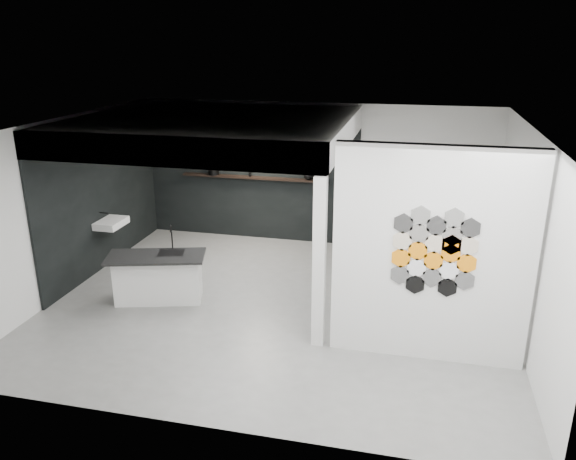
% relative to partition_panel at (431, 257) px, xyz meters
% --- Properties ---
extents(floor, '(7.00, 6.00, 0.01)m').
position_rel_partition_panel_xyz_m(floor, '(-2.23, 1.00, -1.40)').
color(floor, slate).
extents(partition_panel, '(2.45, 0.15, 2.80)m').
position_rel_partition_panel_xyz_m(partition_panel, '(0.00, 0.00, 0.00)').
color(partition_panel, silver).
rests_on(partition_panel, floor).
extents(bay_clad_back, '(4.40, 0.04, 2.35)m').
position_rel_partition_panel_xyz_m(bay_clad_back, '(-3.52, 3.97, -0.22)').
color(bay_clad_back, black).
rests_on(bay_clad_back, floor).
extents(bay_clad_left, '(0.04, 4.00, 2.35)m').
position_rel_partition_panel_xyz_m(bay_clad_left, '(-5.70, 2.00, -0.22)').
color(bay_clad_left, black).
rests_on(bay_clad_left, floor).
extents(bulkhead, '(4.40, 4.00, 0.40)m').
position_rel_partition_panel_xyz_m(bulkhead, '(-3.52, 2.00, 1.15)').
color(bulkhead, silver).
rests_on(bulkhead, corner_column).
extents(corner_column, '(0.16, 0.16, 2.35)m').
position_rel_partition_panel_xyz_m(corner_column, '(-1.41, 0.00, -0.22)').
color(corner_column, silver).
rests_on(corner_column, floor).
extents(fascia_beam, '(4.40, 0.16, 0.40)m').
position_rel_partition_panel_xyz_m(fascia_beam, '(-3.52, 0.08, 1.15)').
color(fascia_beam, silver).
rests_on(fascia_beam, corner_column).
extents(wall_basin, '(0.40, 0.60, 0.12)m').
position_rel_partition_panel_xyz_m(wall_basin, '(-5.46, 1.80, -0.55)').
color(wall_basin, silver).
rests_on(wall_basin, bay_clad_left).
extents(display_shelf, '(3.00, 0.15, 0.04)m').
position_rel_partition_panel_xyz_m(display_shelf, '(-3.43, 3.87, -0.10)').
color(display_shelf, black).
rests_on(display_shelf, bay_clad_back).
extents(kitchen_island, '(1.62, 1.04, 1.20)m').
position_rel_partition_panel_xyz_m(kitchen_island, '(-4.09, 0.74, -0.99)').
color(kitchen_island, silver).
rests_on(kitchen_island, floor).
extents(stockpot, '(0.28, 0.28, 0.17)m').
position_rel_partition_panel_xyz_m(stockpot, '(-4.28, 3.87, 0.01)').
color(stockpot, black).
rests_on(stockpot, display_shelf).
extents(kettle, '(0.19, 0.19, 0.16)m').
position_rel_partition_panel_xyz_m(kettle, '(-2.31, 3.87, -0.00)').
color(kettle, black).
rests_on(kettle, display_shelf).
extents(glass_bowl, '(0.17, 0.17, 0.11)m').
position_rel_partition_panel_xyz_m(glass_bowl, '(-2.08, 3.87, -0.02)').
color(glass_bowl, gray).
rests_on(glass_bowl, display_shelf).
extents(glass_vase, '(0.12, 0.12, 0.16)m').
position_rel_partition_panel_xyz_m(glass_vase, '(-2.08, 3.87, -0.00)').
color(glass_vase, gray).
rests_on(glass_vase, display_shelf).
extents(bottle_dark, '(0.07, 0.07, 0.15)m').
position_rel_partition_panel_xyz_m(bottle_dark, '(-3.50, 3.87, -0.01)').
color(bottle_dark, black).
rests_on(bottle_dark, display_shelf).
extents(utensil_cup, '(0.10, 0.10, 0.11)m').
position_rel_partition_panel_xyz_m(utensil_cup, '(-4.21, 3.87, -0.03)').
color(utensil_cup, black).
rests_on(utensil_cup, display_shelf).
extents(hex_tile_cluster, '(1.04, 0.02, 1.16)m').
position_rel_partition_panel_xyz_m(hex_tile_cluster, '(0.03, -0.09, 0.10)').
color(hex_tile_cluster, black).
rests_on(hex_tile_cluster, partition_panel).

